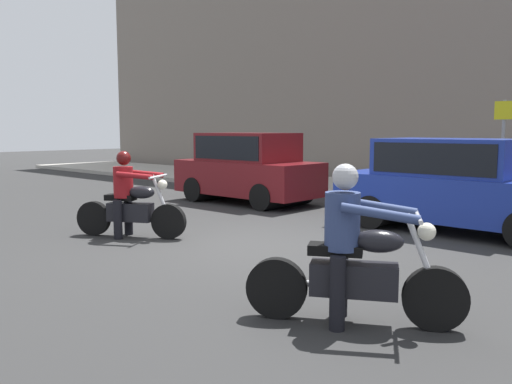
{
  "coord_description": "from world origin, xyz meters",
  "views": [
    {
      "loc": [
        5.8,
        -6.25,
        1.89
      ],
      "look_at": [
        0.35,
        -0.29,
        0.94
      ],
      "focal_mm": 37.34,
      "sensor_mm": 36.0,
      "label": 1
    }
  ],
  "objects_px": {
    "parked_sedan_cobalt_blue": "(456,184)",
    "street_sign_post": "(503,140)",
    "parked_hatchback_maroon": "(247,167)",
    "motorcycle_with_rider_denim_blue": "(353,259)",
    "motorcycle_with_rider_crimson": "(129,202)"
  },
  "relations": [
    {
      "from": "parked_sedan_cobalt_blue",
      "to": "street_sign_post",
      "type": "distance_m",
      "value": 4.01
    },
    {
      "from": "motorcycle_with_rider_denim_blue",
      "to": "street_sign_post",
      "type": "xyz_separation_m",
      "value": [
        -1.62,
        9.29,
        0.99
      ]
    },
    {
      "from": "motorcycle_with_rider_denim_blue",
      "to": "parked_hatchback_maroon",
      "type": "xyz_separation_m",
      "value": [
        -6.67,
        5.59,
        0.29
      ]
    },
    {
      "from": "parked_hatchback_maroon",
      "to": "street_sign_post",
      "type": "height_order",
      "value": "street_sign_post"
    },
    {
      "from": "motorcycle_with_rider_crimson",
      "to": "street_sign_post",
      "type": "distance_m",
      "value": 9.09
    },
    {
      "from": "street_sign_post",
      "to": "parked_hatchback_maroon",
      "type": "bearing_deg",
      "value": -143.81
    },
    {
      "from": "parked_hatchback_maroon",
      "to": "parked_sedan_cobalt_blue",
      "type": "distance_m",
      "value": 5.51
    },
    {
      "from": "motorcycle_with_rider_denim_blue",
      "to": "motorcycle_with_rider_crimson",
      "type": "height_order",
      "value": "motorcycle_with_rider_denim_blue"
    },
    {
      "from": "parked_sedan_cobalt_blue",
      "to": "motorcycle_with_rider_crimson",
      "type": "bearing_deg",
      "value": -132.41
    },
    {
      "from": "motorcycle_with_rider_crimson",
      "to": "street_sign_post",
      "type": "relative_size",
      "value": 0.75
    },
    {
      "from": "parked_hatchback_maroon",
      "to": "street_sign_post",
      "type": "distance_m",
      "value": 6.29
    },
    {
      "from": "motorcycle_with_rider_denim_blue",
      "to": "street_sign_post",
      "type": "distance_m",
      "value": 9.48
    },
    {
      "from": "motorcycle_with_rider_denim_blue",
      "to": "motorcycle_with_rider_crimson",
      "type": "distance_m",
      "value": 5.26
    },
    {
      "from": "parked_hatchback_maroon",
      "to": "street_sign_post",
      "type": "xyz_separation_m",
      "value": [
        5.05,
        3.69,
        0.7
      ]
    },
    {
      "from": "parked_sedan_cobalt_blue",
      "to": "street_sign_post",
      "type": "height_order",
      "value": "street_sign_post"
    }
  ]
}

